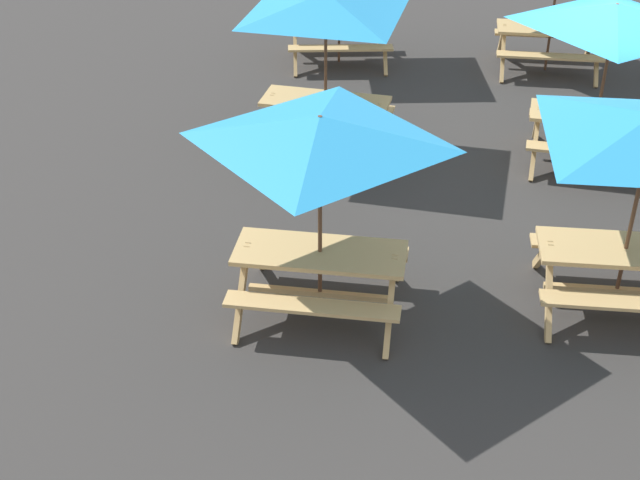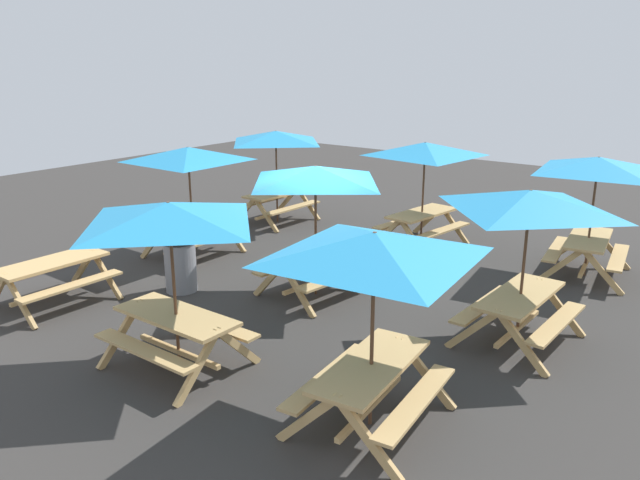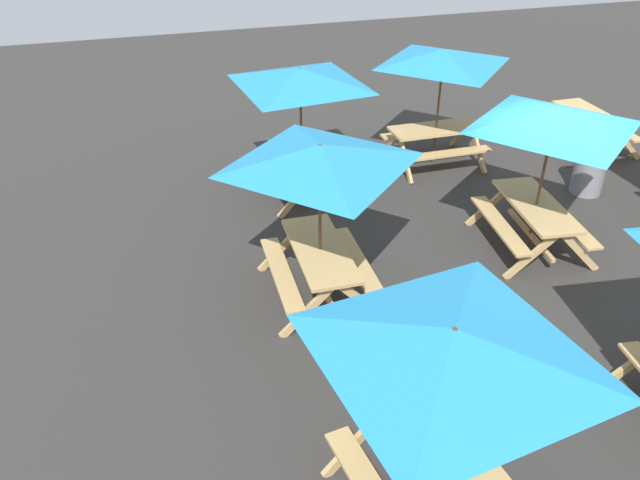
# 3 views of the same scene
# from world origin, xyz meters

# --- Properties ---
(ground_plane) EXTENTS (31.04, 31.04, 0.00)m
(ground_plane) POSITION_xyz_m (0.00, 0.00, 0.00)
(ground_plane) COLOR #33302D
(ground_plane) RESTS_ON ground
(picnic_table_2) EXTENTS (2.05, 2.05, 2.34)m
(picnic_table_2) POSITION_xyz_m (-0.04, -3.72, 1.99)
(picnic_table_2) COLOR tan
(picnic_table_2) RESTS_ON ground
(picnic_table_3) EXTENTS (1.81, 1.54, 0.81)m
(picnic_table_3) POSITION_xyz_m (-3.33, 3.11, 0.56)
(picnic_table_3) COLOR tan
(picnic_table_3) RESTS_ON ground
(picnic_table_4) EXTENTS (2.00, 2.00, 2.34)m
(picnic_table_4) POSITION_xyz_m (-3.55, -0.30, 1.99)
(picnic_table_4) COLOR tan
(picnic_table_4) RESTS_ON ground
(picnic_table_6) EXTENTS (2.24, 2.24, 2.34)m
(picnic_table_6) POSITION_xyz_m (-0.29, -0.16, 1.99)
(picnic_table_6) COLOR tan
(picnic_table_6) RESTS_ON ground
(picnic_table_7) EXTENTS (2.80, 2.80, 2.34)m
(picnic_table_7) POSITION_xyz_m (3.59, -3.72, 1.99)
(picnic_table_7) COLOR tan
(picnic_table_7) RESTS_ON ground
(picnic_table_8) EXTENTS (2.81, 2.81, 2.34)m
(picnic_table_8) POSITION_xyz_m (-3.16, -3.14, 1.99)
(picnic_table_8) COLOR tan
(picnic_table_8) RESTS_ON ground
(trash_bin_gray) EXTENTS (0.59, 0.59, 0.98)m
(trash_bin_gray) POSITION_xyz_m (-1.61, 1.87, 0.49)
(trash_bin_gray) COLOR gray
(trash_bin_gray) RESTS_ON ground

